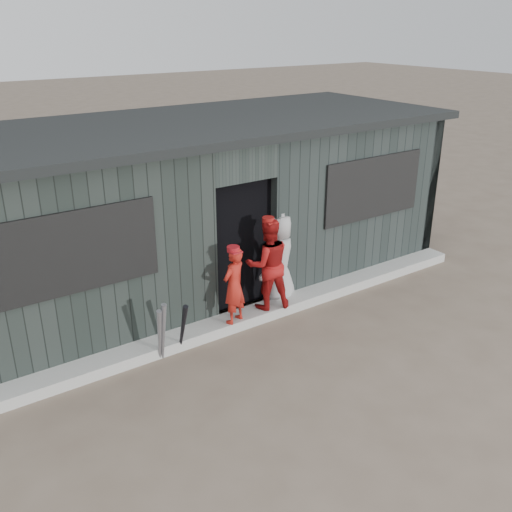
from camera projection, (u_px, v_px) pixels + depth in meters
ground at (340, 379)px, 6.89m from camera, size 80.00×80.00×0.00m
curb at (255, 314)px, 8.24m from camera, size 8.00×0.36×0.15m
bat_left at (160, 335)px, 7.07m from camera, size 0.13×0.28×0.80m
bat_mid at (163, 332)px, 7.09m from camera, size 0.09×0.25×0.86m
bat_right at (183, 329)px, 7.25m from camera, size 0.09×0.33×0.77m
player_red_left at (234, 286)px, 7.70m from camera, size 0.46×0.39×1.09m
player_red_right at (268, 264)px, 8.07m from camera, size 0.78×0.68×1.34m
player_grey_back at (279, 259)px, 8.52m from camera, size 0.79×0.62×1.42m
dugout at (195, 206)px, 9.06m from camera, size 8.30×3.30×2.62m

